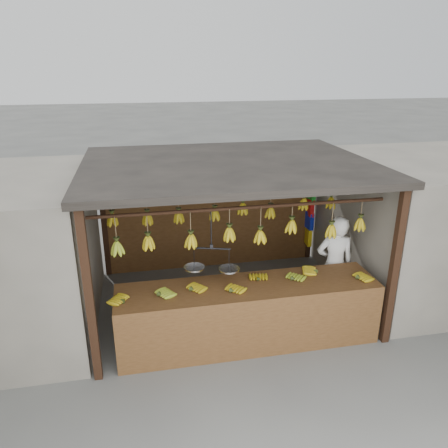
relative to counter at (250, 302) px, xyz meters
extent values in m
plane|color=#5B5B57|center=(-0.06, 1.23, -0.71)|extent=(80.00, 80.00, 0.00)
cube|color=black|center=(-2.06, -0.27, 0.44)|extent=(0.10, 0.10, 2.30)
cube|color=black|center=(1.94, -0.27, 0.44)|extent=(0.10, 0.10, 2.30)
cube|color=black|center=(-2.06, 2.73, 0.44)|extent=(0.10, 0.10, 2.30)
cube|color=black|center=(1.94, 2.73, 0.44)|extent=(0.10, 0.10, 2.30)
cube|color=black|center=(-0.06, 1.23, 1.64)|extent=(4.30, 3.30, 0.10)
cylinder|color=black|center=(-0.06, 0.23, 1.29)|extent=(4.00, 0.05, 0.05)
cylinder|color=black|center=(-0.06, 1.23, 1.29)|extent=(4.00, 0.05, 0.05)
cylinder|color=black|center=(-0.06, 2.23, 1.29)|extent=(4.00, 0.05, 0.05)
cube|color=#58361A|center=(-0.06, 2.73, 0.19)|extent=(4.00, 0.06, 1.80)
cube|color=slate|center=(3.54, 1.23, 0.44)|extent=(3.00, 3.00, 2.30)
cube|color=#58361A|center=(0.00, 0.13, 0.15)|extent=(3.65, 0.81, 0.08)
cube|color=#58361A|center=(0.00, -0.27, -0.26)|extent=(3.65, 0.04, 0.90)
cube|color=black|center=(-1.72, -0.22, -0.30)|extent=(0.07, 0.07, 0.82)
cube|color=black|center=(1.73, -0.22, -0.30)|extent=(0.07, 0.07, 0.82)
cube|color=black|center=(-1.72, 0.49, -0.30)|extent=(0.07, 0.07, 0.82)
cube|color=black|center=(1.73, 0.49, -0.30)|extent=(0.07, 0.07, 0.82)
ellipsoid|color=#B29613|center=(-1.68, -0.01, 0.22)|extent=(0.30, 0.29, 0.06)
ellipsoid|color=#92A523|center=(-1.22, 0.04, 0.22)|extent=(0.30, 0.28, 0.06)
ellipsoid|color=#B29613|center=(-0.78, 0.10, 0.22)|extent=(0.30, 0.29, 0.06)
ellipsoid|color=#B29613|center=(-0.27, -0.04, 0.22)|extent=(0.30, 0.30, 0.06)
ellipsoid|color=#B29613|center=(0.17, 0.21, 0.22)|extent=(0.22, 0.27, 0.06)
ellipsoid|color=#92A523|center=(0.65, 0.12, 0.22)|extent=(0.30, 0.30, 0.06)
ellipsoid|color=#B29613|center=(1.06, 0.31, 0.22)|extent=(0.28, 0.25, 0.06)
ellipsoid|color=#B29613|center=(1.57, -0.03, 0.22)|extent=(0.28, 0.25, 0.06)
ellipsoid|color=#92A523|center=(-1.71, 0.19, 0.87)|extent=(0.16, 0.16, 0.28)
ellipsoid|color=#B29613|center=(-1.32, 0.25, 0.88)|extent=(0.16, 0.16, 0.28)
ellipsoid|color=#B29613|center=(-0.77, 0.20, 0.88)|extent=(0.16, 0.16, 0.28)
ellipsoid|color=#B29613|center=(-0.26, 0.21, 0.94)|extent=(0.16, 0.16, 0.28)
ellipsoid|color=#B29613|center=(0.17, 0.20, 0.87)|extent=(0.16, 0.16, 0.28)
ellipsoid|color=#B29613|center=(0.63, 0.28, 0.96)|extent=(0.16, 0.16, 0.28)
ellipsoid|color=#B29613|center=(1.19, 0.19, 0.88)|extent=(0.16, 0.16, 0.28)
ellipsoid|color=#B29613|center=(1.66, 0.28, 0.91)|extent=(0.16, 0.16, 0.28)
ellipsoid|color=#B29613|center=(-1.80, 1.19, 0.91)|extent=(0.16, 0.16, 0.28)
ellipsoid|color=#B29613|center=(-1.30, 1.24, 0.87)|extent=(0.16, 0.16, 0.28)
ellipsoid|color=#B29613|center=(-0.82, 1.27, 0.85)|extent=(0.16, 0.16, 0.28)
ellipsoid|color=#B29613|center=(-0.27, 1.22, 0.87)|extent=(0.16, 0.16, 0.28)
ellipsoid|color=#B29613|center=(0.18, 1.24, 0.93)|extent=(0.16, 0.16, 0.28)
ellipsoid|color=#B29613|center=(0.63, 1.21, 0.85)|extent=(0.16, 0.16, 0.28)
ellipsoid|color=#B29613|center=(1.17, 1.21, 0.95)|extent=(0.16, 0.16, 0.28)
ellipsoid|color=#B29613|center=(1.64, 1.21, 0.95)|extent=(0.16, 0.16, 0.28)
ellipsoid|color=#B29613|center=(-1.73, 2.21, 0.87)|extent=(0.16, 0.16, 0.28)
ellipsoid|color=#B29613|center=(-1.27, 2.23, 0.94)|extent=(0.16, 0.16, 0.28)
ellipsoid|color=#92A523|center=(-0.81, 2.21, 0.94)|extent=(0.16, 0.16, 0.28)
ellipsoid|color=#92A523|center=(-0.35, 2.25, 0.90)|extent=(0.16, 0.16, 0.28)
ellipsoid|color=#B29613|center=(0.19, 2.23, 0.92)|extent=(0.16, 0.16, 0.28)
ellipsoid|color=#B29613|center=(0.66, 2.26, 0.86)|extent=(0.16, 0.16, 0.28)
ellipsoid|color=#B29613|center=(1.11, 2.22, 0.91)|extent=(0.16, 0.16, 0.28)
ellipsoid|color=#B29613|center=(1.67, 2.20, 0.96)|extent=(0.16, 0.16, 0.28)
cylinder|color=black|center=(-0.50, 0.23, 1.01)|extent=(0.02, 0.02, 0.55)
cylinder|color=black|center=(-0.50, 0.23, 0.74)|extent=(0.50, 0.17, 0.02)
cylinder|color=silver|center=(-0.72, 0.30, 0.44)|extent=(0.28, 0.28, 0.02)
cylinder|color=silver|center=(-0.27, 0.16, 0.44)|extent=(0.28, 0.28, 0.02)
imported|color=white|center=(1.54, 0.68, 0.10)|extent=(0.64, 0.47, 1.62)
cube|color=#199926|center=(1.88, 2.58, 0.74)|extent=(0.08, 0.26, 0.34)
cube|color=red|center=(1.88, 2.58, 0.42)|extent=(0.08, 0.26, 0.34)
cube|color=#1426BF|center=(1.88, 2.58, 0.14)|extent=(0.08, 0.26, 0.34)
cube|color=yellow|center=(1.88, 2.58, -0.20)|extent=(0.08, 0.26, 0.34)
camera|label=1|loc=(-1.39, -5.05, 3.07)|focal=35.00mm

